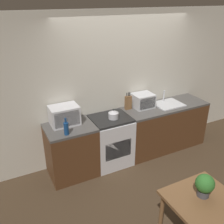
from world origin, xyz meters
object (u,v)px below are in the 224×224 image
object	(u,v)px
stove_range	(110,140)
toaster_oven	(143,101)
kettle	(113,114)
dining_table	(204,208)
bottle	(66,128)
microwave	(64,115)

from	to	relation	value
stove_range	toaster_oven	bearing A→B (deg)	9.94
kettle	dining_table	distance (m)	2.00
stove_range	dining_table	bearing A→B (deg)	-85.17
stove_range	bottle	world-z (taller)	bottle
stove_range	bottle	size ratio (longest dim) A/B	3.34
bottle	stove_range	bearing A→B (deg)	14.19
toaster_oven	dining_table	xyz separation A→B (m)	(-0.57, -2.14, -0.41)
kettle	bottle	size ratio (longest dim) A/B	0.65
bottle	dining_table	xyz separation A→B (m)	(1.00, -1.80, -0.38)
stove_range	kettle	distance (m)	0.53
dining_table	stove_range	bearing A→B (deg)	94.83
microwave	toaster_oven	distance (m)	1.49
stove_range	microwave	xyz separation A→B (m)	(-0.75, 0.13, 0.61)
stove_range	kettle	xyz separation A→B (m)	(0.04, -0.04, 0.53)
stove_range	dining_table	xyz separation A→B (m)	(0.17, -2.01, 0.17)
microwave	bottle	distance (m)	0.35
microwave	toaster_oven	xyz separation A→B (m)	(1.49, 0.00, -0.03)
kettle	dining_table	bearing A→B (deg)	-86.14
kettle	toaster_oven	size ratio (longest dim) A/B	0.47
kettle	dining_table	world-z (taller)	kettle
stove_range	kettle	size ratio (longest dim) A/B	5.15
stove_range	microwave	world-z (taller)	microwave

